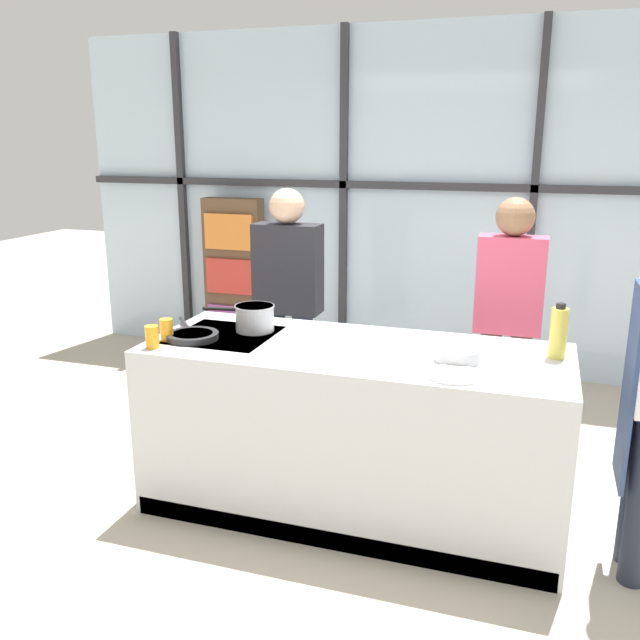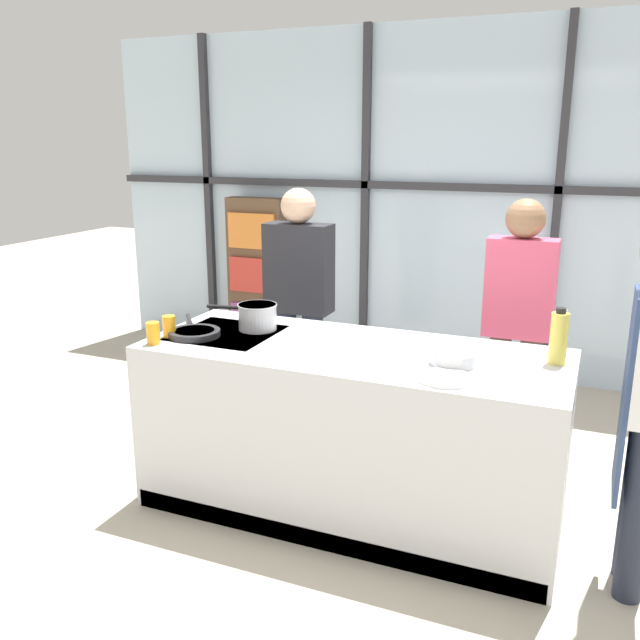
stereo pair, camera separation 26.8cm
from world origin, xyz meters
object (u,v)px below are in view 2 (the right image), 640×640
(frying_pan, at_px, (194,332))
(mixing_bowl, at_px, (453,358))
(spectator_center_left, at_px, (518,316))
(saucepan, at_px, (257,316))
(oil_bottle, at_px, (559,338))
(spectator_far_left, at_px, (299,296))
(juice_glass_far, at_px, (169,326))
(white_plate, at_px, (445,378))
(juice_glass_near, at_px, (153,333))
(pepper_grinder, at_px, (563,333))

(frying_pan, height_order, mixing_bowl, mixing_bowl)
(spectator_center_left, bearing_deg, saucepan, 30.45)
(spectator_center_left, xyz_separation_m, oil_bottle, (0.27, -0.74, 0.10))
(oil_bottle, bearing_deg, frying_pan, -171.74)
(spectator_far_left, xyz_separation_m, frying_pan, (-0.16, -1.01, 0.00))
(saucepan, relative_size, mixing_bowl, 1.87)
(spectator_center_left, distance_m, juice_glass_far, 1.99)
(saucepan, relative_size, white_plate, 1.58)
(white_plate, xyz_separation_m, juice_glass_far, (-1.50, 0.09, 0.05))
(saucepan, relative_size, juice_glass_near, 3.45)
(juice_glass_far, bearing_deg, mixing_bowl, 5.05)
(spectator_far_left, height_order, pepper_grinder, spectator_far_left)
(frying_pan, xyz_separation_m, juice_glass_near, (-0.11, -0.21, 0.04))
(spectator_far_left, relative_size, saucepan, 4.05)
(frying_pan, distance_m, saucepan, 0.36)
(spectator_far_left, xyz_separation_m, pepper_grinder, (1.68, -0.58, 0.09))
(spectator_center_left, height_order, oil_bottle, spectator_center_left)
(spectator_far_left, distance_m, spectator_center_left, 1.40)
(spectator_far_left, xyz_separation_m, saucepan, (0.10, -0.77, 0.06))
(saucepan, xyz_separation_m, juice_glass_near, (-0.36, -0.45, -0.02))
(pepper_grinder, bearing_deg, frying_pan, -166.82)
(white_plate, bearing_deg, pepper_grinder, 52.88)
(mixing_bowl, relative_size, pepper_grinder, 0.93)
(pepper_grinder, bearing_deg, juice_glass_near, -161.83)
(white_plate, distance_m, juice_glass_near, 1.50)
(mixing_bowl, height_order, juice_glass_far, juice_glass_far)
(frying_pan, distance_m, juice_glass_far, 0.14)
(spectator_center_left, relative_size, mixing_bowl, 7.48)
(saucepan, distance_m, oil_bottle, 1.57)
(saucepan, bearing_deg, mixing_bowl, -9.05)
(saucepan, distance_m, juice_glass_far, 0.48)
(frying_pan, distance_m, white_plate, 1.40)
(white_plate, relative_size, oil_bottle, 0.93)
(frying_pan, bearing_deg, spectator_center_left, 32.95)
(juice_glass_near, bearing_deg, spectator_center_left, 36.15)
(juice_glass_far, bearing_deg, juice_glass_near, -90.00)
(mixing_bowl, relative_size, juice_glass_far, 1.84)
(spectator_center_left, height_order, frying_pan, spectator_center_left)
(mixing_bowl, bearing_deg, saucepan, 170.95)
(spectator_center_left, relative_size, frying_pan, 3.78)
(spectator_center_left, xyz_separation_m, frying_pan, (-1.56, -1.01, -0.00))
(mixing_bowl, relative_size, oil_bottle, 0.79)
(mixing_bowl, bearing_deg, frying_pan, -177.38)
(pepper_grinder, bearing_deg, oil_bottle, -93.47)
(spectator_far_left, xyz_separation_m, white_plate, (1.23, -1.17, -0.01))
(spectator_center_left, height_order, juice_glass_near, spectator_center_left)
(spectator_far_left, height_order, saucepan, spectator_far_left)
(spectator_far_left, relative_size, pepper_grinder, 7.01)
(spectator_center_left, distance_m, mixing_bowl, 0.96)
(frying_pan, height_order, juice_glass_far, juice_glass_far)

